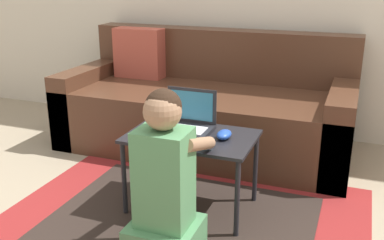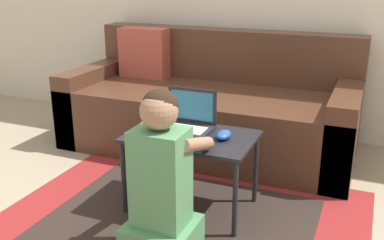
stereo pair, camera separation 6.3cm
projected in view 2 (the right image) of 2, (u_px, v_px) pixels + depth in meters
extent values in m
plane|color=gray|center=(175.00, 218.00, 2.23)|extent=(16.00, 16.00, 0.00)
cube|color=maroon|center=(174.00, 227.00, 2.15)|extent=(1.75, 1.48, 0.01)
cube|color=#2D231E|center=(174.00, 226.00, 2.15)|extent=(1.26, 1.07, 0.00)
cube|color=#4C2D1E|center=(209.00, 119.00, 3.06)|extent=(1.92, 0.87, 0.41)
cube|color=#4C2D1E|center=(226.00, 55.00, 3.23)|extent=(1.92, 0.19, 0.36)
cube|color=#4C2D1E|center=(99.00, 98.00, 3.36)|extent=(0.16, 0.87, 0.51)
cube|color=#4C2D1E|center=(344.00, 129.00, 2.72)|extent=(0.16, 0.87, 0.51)
cube|color=#B24C3D|center=(144.00, 53.00, 3.30)|extent=(0.36, 0.14, 0.36)
cube|color=black|center=(191.00, 136.00, 2.21)|extent=(0.62, 0.40, 0.02)
cylinder|color=black|center=(124.00, 178.00, 2.22)|extent=(0.02, 0.02, 0.39)
cylinder|color=black|center=(235.00, 200.00, 2.01)|extent=(0.02, 0.02, 0.39)
cylinder|color=black|center=(156.00, 153.00, 2.53)|extent=(0.02, 0.02, 0.39)
cylinder|color=black|center=(256.00, 169.00, 2.32)|extent=(0.02, 0.02, 0.39)
cube|color=#232328|center=(185.00, 130.00, 2.25)|extent=(0.26, 0.19, 0.02)
cube|color=silver|center=(184.00, 129.00, 2.23)|extent=(0.22, 0.11, 0.00)
cube|color=#232328|center=(192.00, 105.00, 2.30)|extent=(0.26, 0.01, 0.18)
cube|color=teal|center=(192.00, 106.00, 2.29)|extent=(0.23, 0.00, 0.15)
ellipsoid|color=#234CB2|center=(224.00, 135.00, 2.15)|extent=(0.07, 0.11, 0.04)
cube|color=#518E5B|center=(162.00, 239.00, 1.93)|extent=(0.29, 0.27, 0.16)
cube|color=#518E5B|center=(161.00, 178.00, 1.83)|extent=(0.22, 0.18, 0.42)
sphere|color=#9E7556|center=(159.00, 111.00, 1.74)|extent=(0.15, 0.15, 0.15)
sphere|color=black|center=(160.00, 107.00, 1.75)|extent=(0.15, 0.15, 0.15)
cylinder|color=#9E7556|center=(154.00, 137.00, 1.96)|extent=(0.06, 0.30, 0.14)
cylinder|color=#9E7556|center=(196.00, 144.00, 1.88)|extent=(0.06, 0.30, 0.14)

